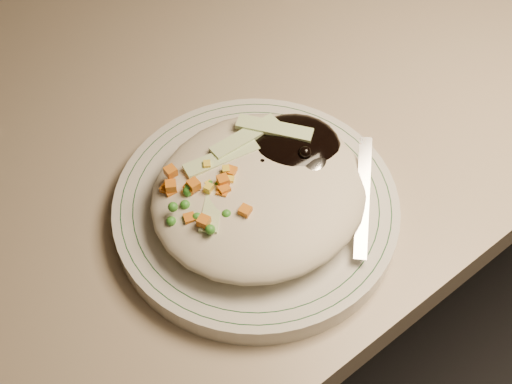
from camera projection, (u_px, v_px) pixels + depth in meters
desk at (220, 171)px, 0.93m from camera, size 1.40×0.70×0.74m
plate at (256, 209)px, 0.64m from camera, size 0.25×0.25×0.02m
plate_rim at (256, 203)px, 0.63m from camera, size 0.24×0.24×0.00m
meal at (260, 186)px, 0.61m from camera, size 0.21×0.19×0.05m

